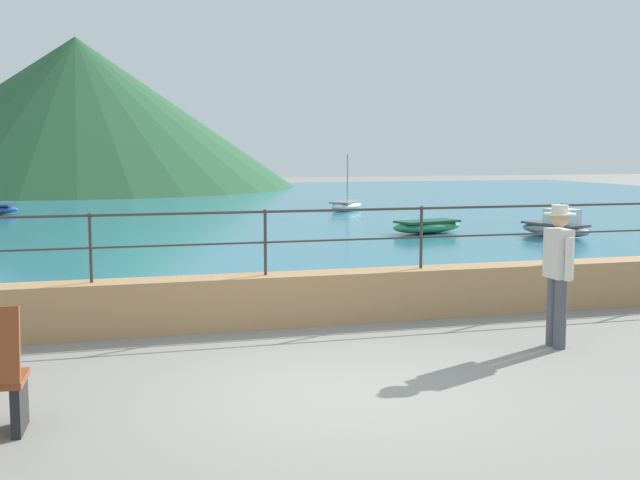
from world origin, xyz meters
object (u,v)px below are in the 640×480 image
Objects in this scene: boat_4 at (556,227)px; boat_5 at (427,226)px; boat_6 at (347,205)px; person_walking at (558,268)px.

boat_5 is (-3.02, 1.77, -0.07)m from boat_4.
boat_6 is at bearing 103.72° from boat_4.
boat_4 is at bearing -30.34° from boat_5.
boat_5 is at bearing 73.44° from person_walking.
person_walking is at bearing -101.01° from boat_6.
boat_6 is (0.44, 8.81, 0.01)m from boat_5.
boat_4 is 1.00× the size of boat_5.
boat_6 is at bearing 78.99° from person_walking.
boat_4 is 10.89m from boat_6.
person_walking is 0.71× the size of boat_4.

